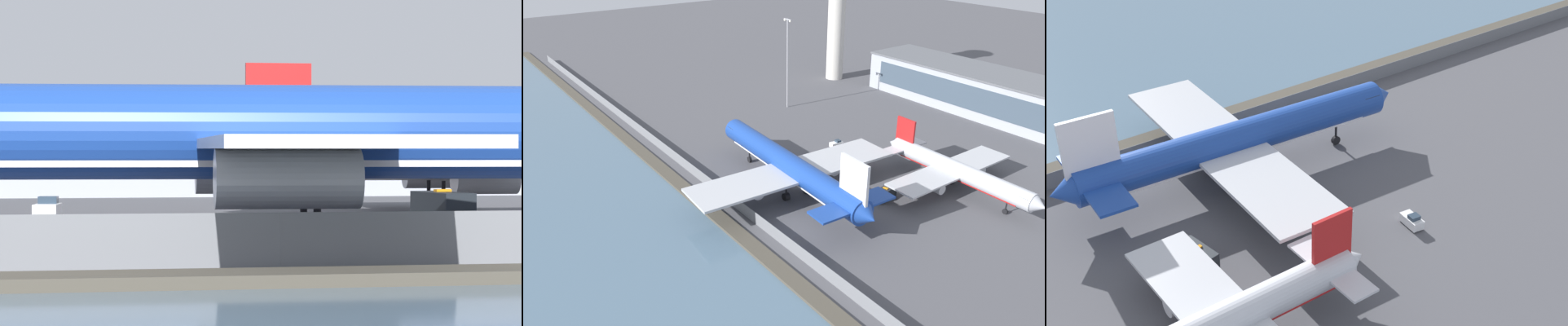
{
  "view_description": "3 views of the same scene",
  "coord_description": "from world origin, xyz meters",
  "views": [
    {
      "loc": [
        -8.69,
        -65.76,
        5.07
      ],
      "look_at": [
        1.08,
        -4.04,
        4.34
      ],
      "focal_mm": 85.0,
      "sensor_mm": 36.0,
      "label": 1
    },
    {
      "loc": [
        74.23,
        -59.03,
        50.51
      ],
      "look_at": [
        -5.64,
        0.18,
        2.76
      ],
      "focal_mm": 35.0,
      "sensor_mm": 36.0,
      "label": 2
    },
    {
      "loc": [
        44.85,
        70.35,
        53.42
      ],
      "look_at": [
        -3.44,
        6.36,
        5.25
      ],
      "focal_mm": 50.0,
      "sensor_mm": 36.0,
      "label": 3
    }
  ],
  "objects": [
    {
      "name": "shoreline_seawall",
      "position": [
        0.0,
        -20.5,
        0.25
      ],
      "size": [
        320.0,
        3.0,
        0.5
      ],
      "color": "#474238",
      "rests_on": "ground"
    },
    {
      "name": "baggage_tug",
      "position": [
        -9.93,
        19.41,
        0.81
      ],
      "size": [
        2.01,
        3.38,
        1.8
      ],
      "color": "white",
      "rests_on": "ground"
    },
    {
      "name": "waterfront_lagoon",
      "position": [
        0.0,
        -71.0,
        0.0
      ],
      "size": [
        320.0,
        98.0,
        0.01
      ],
      "color": "slate",
      "rests_on": "ground"
    },
    {
      "name": "perimeter_fence",
      "position": [
        0.0,
        -16.0,
        1.23
      ],
      "size": [
        280.0,
        0.1,
        2.45
      ],
      "color": "slate",
      "rests_on": "ground"
    },
    {
      "name": "ground_plane",
      "position": [
        0.0,
        0.0,
        0.0
      ],
      "size": [
        500.0,
        500.0,
        0.0
      ],
      "primitive_type": "plane",
      "color": "#4C4C51"
    },
    {
      "name": "ops_van",
      "position": [
        15.02,
        10.14,
        1.28
      ],
      "size": [
        2.89,
        5.46,
        2.48
      ],
      "color": "#1E2328",
      "rests_on": "ground"
    },
    {
      "name": "cargo_jet_blue",
      "position": [
        1.29,
        -3.44,
        5.71
      ],
      "size": [
        51.64,
        44.35,
        14.96
      ],
      "color": "#193D93",
      "rests_on": "ground"
    },
    {
      "name": "passenger_jet_silver",
      "position": [
        20.75,
        24.15,
        4.38
      ],
      "size": [
        37.13,
        31.41,
        11.47
      ],
      "color": "silver",
      "rests_on": "ground"
    }
  ]
}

